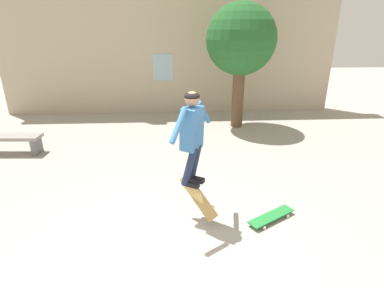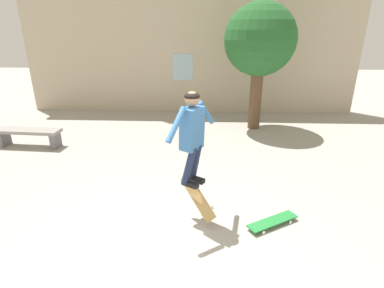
{
  "view_description": "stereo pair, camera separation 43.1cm",
  "coord_description": "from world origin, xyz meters",
  "px_view_note": "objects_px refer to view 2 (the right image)",
  "views": [
    {
      "loc": [
        0.15,
        -3.23,
        2.88
      ],
      "look_at": [
        0.39,
        0.88,
        1.29
      ],
      "focal_mm": 28.0,
      "sensor_mm": 36.0,
      "label": 1
    },
    {
      "loc": [
        0.58,
        -3.23,
        2.88
      ],
      "look_at": [
        0.39,
        0.88,
        1.29
      ],
      "focal_mm": 28.0,
      "sensor_mm": 36.0,
      "label": 2
    }
  ],
  "objects_px": {
    "park_bench": "(29,134)",
    "skater": "(192,132)",
    "skateboard_flipping": "(198,197)",
    "skateboard_resting": "(273,221)",
    "tree_right": "(260,41)"
  },
  "relations": [
    {
      "from": "tree_right",
      "to": "skateboard_flipping",
      "type": "xyz_separation_m",
      "value": [
        -1.58,
        -4.89,
        -2.11
      ]
    },
    {
      "from": "tree_right",
      "to": "park_bench",
      "type": "distance_m",
      "value": 6.68
    },
    {
      "from": "tree_right",
      "to": "park_bench",
      "type": "height_order",
      "value": "tree_right"
    },
    {
      "from": "tree_right",
      "to": "skateboard_resting",
      "type": "distance_m",
      "value": 5.54
    },
    {
      "from": "tree_right",
      "to": "skateboard_flipping",
      "type": "bearing_deg",
      "value": -107.95
    },
    {
      "from": "park_bench",
      "to": "skater",
      "type": "relative_size",
      "value": 1.16
    },
    {
      "from": "park_bench",
      "to": "skateboard_resting",
      "type": "xyz_separation_m",
      "value": [
        5.61,
        -3.08,
        -0.27
      ]
    },
    {
      "from": "tree_right",
      "to": "park_bench",
      "type": "xyz_separation_m",
      "value": [
        -6.02,
        -1.86,
        -2.2
      ]
    },
    {
      "from": "skater",
      "to": "skateboard_flipping",
      "type": "xyz_separation_m",
      "value": [
        0.09,
        -0.08,
        -1.05
      ]
    },
    {
      "from": "park_bench",
      "to": "skateboard_flipping",
      "type": "height_order",
      "value": "skateboard_flipping"
    },
    {
      "from": "tree_right",
      "to": "park_bench",
      "type": "relative_size",
      "value": 2.15
    },
    {
      "from": "skater",
      "to": "skateboard_flipping",
      "type": "bearing_deg",
      "value": -9.34
    },
    {
      "from": "park_bench",
      "to": "tree_right",
      "type": "bearing_deg",
      "value": 20.53
    },
    {
      "from": "tree_right",
      "to": "skateboard_resting",
      "type": "relative_size",
      "value": 4.19
    },
    {
      "from": "skateboard_flipping",
      "to": "skateboard_resting",
      "type": "distance_m",
      "value": 1.23
    }
  ]
}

